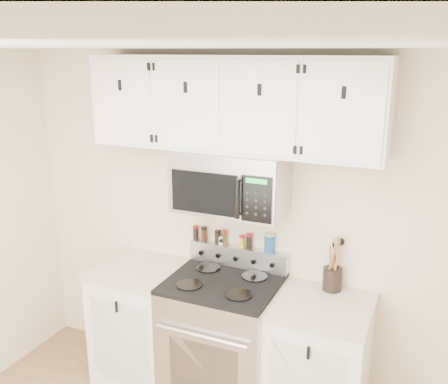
# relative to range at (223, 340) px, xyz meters

# --- Properties ---
(back_wall) EXTENTS (3.50, 0.01, 2.50)m
(back_wall) POSITION_rel_range_xyz_m (0.00, 0.32, 0.76)
(back_wall) COLOR beige
(back_wall) RESTS_ON floor
(ceiling) EXTENTS (3.50, 3.50, 0.01)m
(ceiling) POSITION_rel_range_xyz_m (0.00, -1.43, 2.01)
(ceiling) COLOR white
(ceiling) RESTS_ON back_wall
(range) EXTENTS (0.76, 0.65, 1.10)m
(range) POSITION_rel_range_xyz_m (0.00, 0.00, 0.00)
(range) COLOR #B7B7BA
(range) RESTS_ON floor
(base_cabinet_left) EXTENTS (0.64, 0.62, 0.92)m
(base_cabinet_left) POSITION_rel_range_xyz_m (-0.69, 0.02, -0.03)
(base_cabinet_left) COLOR white
(base_cabinet_left) RESTS_ON floor
(base_cabinet_right) EXTENTS (0.64, 0.62, 0.92)m
(base_cabinet_right) POSITION_rel_range_xyz_m (0.69, 0.02, -0.03)
(base_cabinet_right) COLOR white
(base_cabinet_right) RESTS_ON floor
(microwave) EXTENTS (0.76, 0.44, 0.42)m
(microwave) POSITION_rel_range_xyz_m (0.00, 0.13, 1.14)
(microwave) COLOR #9E9EA3
(microwave) RESTS_ON back_wall
(upper_cabinets) EXTENTS (2.00, 0.35, 0.62)m
(upper_cabinets) POSITION_rel_range_xyz_m (-0.00, 0.15, 1.66)
(upper_cabinets) COLOR white
(upper_cabinets) RESTS_ON back_wall
(utensil_crock) EXTENTS (0.13, 0.13, 0.37)m
(utensil_crock) POSITION_rel_range_xyz_m (0.71, 0.23, 0.53)
(utensil_crock) COLOR black
(utensil_crock) RESTS_ON base_cabinet_right
(kitchen_timer) EXTENTS (0.07, 0.06, 0.06)m
(kitchen_timer) POSITION_rel_range_xyz_m (-0.13, 0.28, 0.64)
(kitchen_timer) COLOR silver
(kitchen_timer) RESTS_ON range
(salt_canister) EXTENTS (0.07, 0.07, 0.13)m
(salt_canister) POSITION_rel_range_xyz_m (0.24, 0.28, 0.68)
(salt_canister) COLOR #164C98
(salt_canister) RESTS_ON range
(spice_jar_0) EXTENTS (0.04, 0.04, 0.11)m
(spice_jar_0) POSITION_rel_range_xyz_m (-0.35, 0.28, 0.67)
(spice_jar_0) COLOR black
(spice_jar_0) RESTS_ON range
(spice_jar_1) EXTENTS (0.04, 0.04, 0.11)m
(spice_jar_1) POSITION_rel_range_xyz_m (-0.28, 0.28, 0.67)
(spice_jar_1) COLOR #391C0D
(spice_jar_1) RESTS_ON range
(spice_jar_2) EXTENTS (0.04, 0.04, 0.10)m
(spice_jar_2) POSITION_rel_range_xyz_m (-0.17, 0.28, 0.66)
(spice_jar_2) COLOR black
(spice_jar_2) RESTS_ON range
(spice_jar_3) EXTENTS (0.04, 0.04, 0.11)m
(spice_jar_3) POSITION_rel_range_xyz_m (-0.11, 0.28, 0.67)
(spice_jar_3) COLOR #432F10
(spice_jar_3) RESTS_ON range
(spice_jar_4) EXTENTS (0.04, 0.04, 0.09)m
(spice_jar_4) POSITION_rel_range_xyz_m (0.03, 0.28, 0.66)
(spice_jar_4) COLOR gold
(spice_jar_4) RESTS_ON range
(spice_jar_5) EXTENTS (0.04, 0.04, 0.11)m
(spice_jar_5) POSITION_rel_range_xyz_m (0.08, 0.28, 0.67)
(spice_jar_5) COLOR black
(spice_jar_5) RESTS_ON range
(spice_jar_6) EXTENTS (0.04, 0.04, 0.09)m
(spice_jar_6) POSITION_rel_range_xyz_m (0.23, 0.28, 0.66)
(spice_jar_6) COLOR gold
(spice_jar_6) RESTS_ON range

